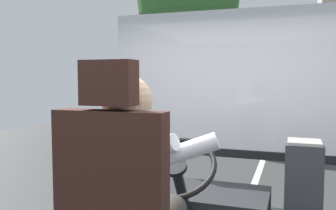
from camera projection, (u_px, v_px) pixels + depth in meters
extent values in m
cube|color=#363636|center=(270.00, 142.00, 10.45)|extent=(18.00, 44.00, 0.05)
cube|color=silver|center=(270.00, 141.00, 10.45)|extent=(0.12, 39.60, 0.00)
cube|color=#381E19|center=(110.00, 191.00, 1.44)|extent=(0.48, 0.10, 0.66)
cube|color=#381E19|center=(109.00, 83.00, 1.41)|extent=(0.22, 0.10, 0.18)
cylinder|color=silver|center=(128.00, 189.00, 1.59)|extent=(0.31, 0.31, 0.58)
cube|color=black|center=(142.00, 165.00, 1.74)|extent=(0.06, 0.01, 0.36)
sphere|color=tan|center=(127.00, 101.00, 1.56)|extent=(0.23, 0.23, 0.23)
cylinder|color=silver|center=(166.00, 158.00, 1.79)|extent=(0.55, 0.20, 0.27)
cylinder|color=silver|center=(132.00, 155.00, 1.85)|extent=(0.55, 0.20, 0.27)
cylinder|color=black|center=(181.00, 191.00, 2.39)|extent=(0.07, 0.31, 0.43)
torus|color=black|center=(175.00, 167.00, 2.25)|extent=(0.53, 0.46, 0.32)
cylinder|color=black|center=(175.00, 167.00, 2.25)|extent=(0.15, 0.14, 0.11)
cube|color=#333338|center=(303.00, 195.00, 2.65)|extent=(0.26, 0.28, 0.79)
cube|color=#9E9993|center=(304.00, 142.00, 2.62)|extent=(0.24, 0.25, 0.02)
cube|color=silver|center=(231.00, 80.00, 3.55)|extent=(2.50, 0.01, 1.40)
cube|color=black|center=(230.00, 153.00, 3.61)|extent=(2.50, 0.08, 0.08)
cylinder|color=#4C3828|center=(188.00, 83.00, 12.44)|extent=(0.24, 0.24, 3.33)
sphere|color=#34682D|center=(188.00, 2.00, 12.22)|extent=(3.51, 3.51, 3.51)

